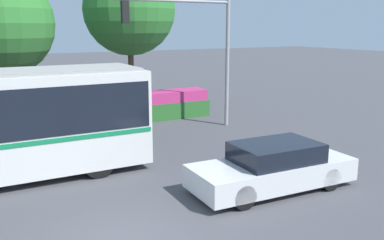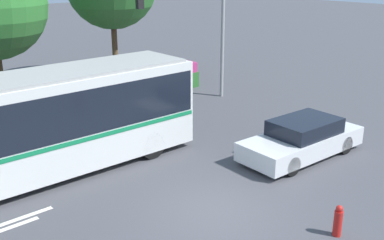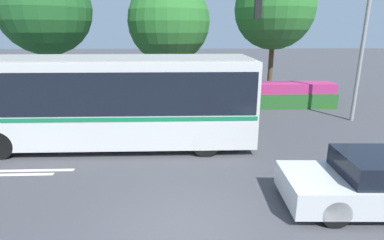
% 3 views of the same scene
% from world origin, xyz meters
% --- Properties ---
extents(ground_plane, '(140.00, 140.00, 0.00)m').
position_xyz_m(ground_plane, '(0.00, 0.00, 0.00)').
color(ground_plane, '#444449').
extents(city_bus, '(11.31, 2.63, 3.38)m').
position_xyz_m(city_bus, '(-2.93, 5.34, 1.92)').
color(city_bus, silver).
rests_on(city_bus, ground).
extents(sedan_foreground, '(4.96, 2.09, 1.38)m').
position_xyz_m(sedan_foreground, '(5.03, 0.78, 0.66)').
color(sedan_foreground, silver).
rests_on(sedan_foreground, ground).
extents(traffic_light_pole, '(5.71, 0.24, 6.20)m').
position_xyz_m(traffic_light_pole, '(6.89, 8.36, 4.10)').
color(traffic_light_pole, gray).
rests_on(traffic_light_pole, ground).
extents(flowering_hedge, '(10.00, 1.37, 1.40)m').
position_xyz_m(flowering_hedge, '(3.86, 11.27, 0.69)').
color(flowering_hedge, '#286028').
rests_on(flowering_hedge, ground).
extents(fire_hydrant, '(0.22, 0.22, 0.86)m').
position_xyz_m(fire_hydrant, '(1.46, -2.94, 0.41)').
color(fire_hydrant, red).
rests_on(fire_hydrant, ground).
extents(lane_stripe_near, '(2.40, 0.16, 0.01)m').
position_xyz_m(lane_stripe_near, '(5.54, 3.00, 0.01)').
color(lane_stripe_near, silver).
rests_on(lane_stripe_near, ground).
extents(lane_stripe_mid, '(2.40, 0.16, 0.01)m').
position_xyz_m(lane_stripe_mid, '(-4.61, 3.20, 0.01)').
color(lane_stripe_mid, silver).
rests_on(lane_stripe_mid, ground).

